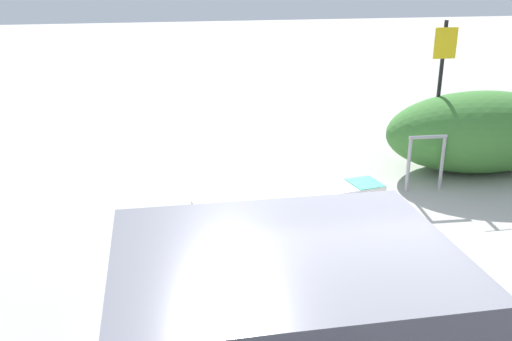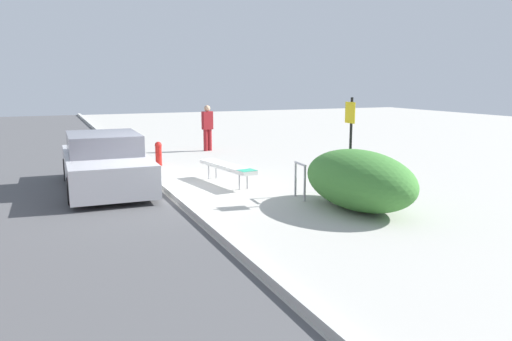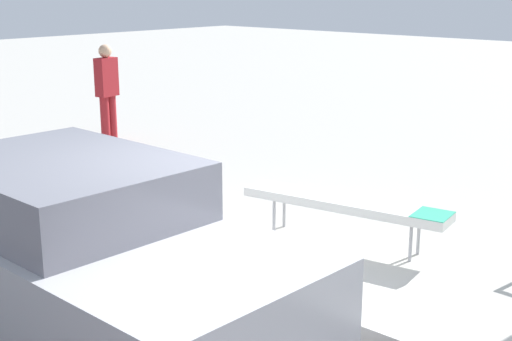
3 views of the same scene
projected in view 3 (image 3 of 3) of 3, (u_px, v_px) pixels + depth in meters
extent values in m
plane|color=#ADAAA3|center=(269.00, 299.00, 6.50)|extent=(60.00, 60.00, 0.00)
cube|color=#B7B7B2|center=(269.00, 292.00, 6.48)|extent=(60.00, 0.20, 0.13)
cylinder|color=#99999E|center=(274.00, 215.00, 8.18)|extent=(0.04, 0.04, 0.41)
cylinder|color=#99999E|center=(411.00, 243.00, 7.32)|extent=(0.04, 0.04, 0.41)
cylinder|color=#99999E|center=(284.00, 210.00, 8.37)|extent=(0.04, 0.04, 0.41)
cylinder|color=#99999E|center=(418.00, 236.00, 7.51)|extent=(0.04, 0.04, 0.41)
cube|color=silver|center=(344.00, 203.00, 7.78)|extent=(2.39, 0.79, 0.10)
cube|color=teal|center=(433.00, 214.00, 7.25)|extent=(0.42, 0.46, 0.01)
cylinder|color=red|center=(79.00, 178.00, 9.36)|extent=(0.20, 0.20, 0.60)
sphere|color=red|center=(77.00, 152.00, 9.27)|extent=(0.22, 0.22, 0.22)
cylinder|color=red|center=(72.00, 172.00, 9.44)|extent=(0.08, 0.07, 0.07)
cylinder|color=red|center=(85.00, 176.00, 9.25)|extent=(0.08, 0.07, 0.07)
cylinder|color=maroon|center=(112.00, 118.00, 12.92)|extent=(0.16, 0.16, 0.82)
cylinder|color=maroon|center=(105.00, 119.00, 12.78)|extent=(0.16, 0.16, 0.82)
cube|color=maroon|center=(106.00, 77.00, 12.66)|extent=(0.27, 0.42, 0.68)
sphere|color=tan|center=(105.00, 51.00, 12.54)|extent=(0.23, 0.23, 0.23)
cylinder|color=black|center=(269.00, 299.00, 5.79)|extent=(0.60, 0.19, 0.60)
cylinder|color=black|center=(74.00, 222.00, 7.64)|extent=(0.60, 0.19, 0.60)
cube|color=#B7B7BC|center=(78.00, 261.00, 6.06)|extent=(4.56, 1.94, 0.74)
cube|color=slate|center=(62.00, 188.00, 6.02)|extent=(2.20, 1.71, 0.52)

